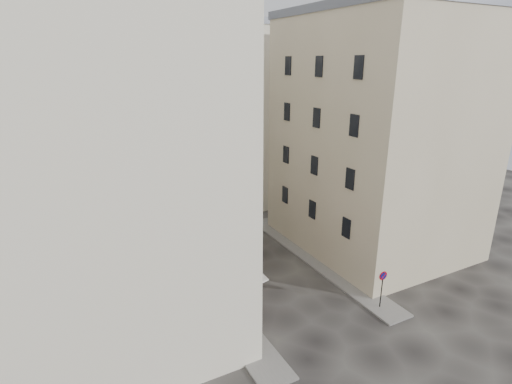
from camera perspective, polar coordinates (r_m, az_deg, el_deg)
ground at (r=27.90m, az=4.22°, el=-14.04°), size 90.00×90.00×0.00m
sidewalk_left at (r=29.30m, az=-7.73°, el=-12.32°), size 2.00×22.00×0.12m
sidewalk_right at (r=32.24m, az=8.30°, el=-9.32°), size 2.00×18.00×0.12m
building_left at (r=23.47m, az=-21.89°, el=5.69°), size 12.20×16.20×20.60m
building_right at (r=33.39m, az=17.02°, el=7.86°), size 12.20×14.20×18.60m
building_back at (r=41.00m, az=-10.98°, el=10.13°), size 18.20×10.20×18.60m
cafe_storefront at (r=26.01m, az=-5.18°, el=-11.84°), size 1.74×7.30×3.50m
stone_steps at (r=37.76m, az=-5.83°, el=-4.39°), size 9.00×3.15×0.80m
bollard_near at (r=25.55m, az=-1.00°, el=-15.95°), size 0.12×0.12×0.98m
bollard_mid at (r=28.24m, az=-4.26°, el=-12.36°), size 0.12×0.12×0.98m
bollard_far at (r=31.09m, az=-6.87°, el=-9.39°), size 0.12×0.12×0.98m
no_parking_sign at (r=26.43m, az=17.62°, el=-12.21°), size 0.60×0.11×2.63m
bistro_table_a at (r=25.11m, az=-0.76°, el=-16.85°), size 1.25×0.59×0.88m
bistro_table_b at (r=26.33m, az=-2.22°, el=-14.85°), size 1.43×0.67×1.01m
bistro_table_c at (r=27.26m, az=-1.90°, el=-13.70°), size 1.30×0.61×0.91m
bistro_table_d at (r=28.58m, az=-3.64°, el=-12.22°), size 1.13×0.53×0.80m
bistro_table_e at (r=29.82m, az=-6.47°, el=-10.88°), size 1.18×0.55×0.83m
pedestrian at (r=28.18m, az=-4.34°, el=-11.41°), size 0.72×0.49×1.92m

